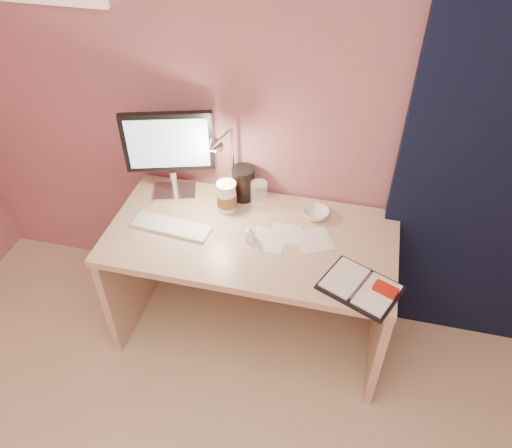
% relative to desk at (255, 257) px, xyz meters
% --- Properties ---
extents(room, '(3.50, 3.50, 3.50)m').
position_rel_desk_xyz_m(room, '(0.95, 0.24, 0.63)').
color(room, '#C6B28E').
rests_on(room, ground).
extents(desk, '(1.40, 0.70, 0.73)m').
position_rel_desk_xyz_m(desk, '(0.00, 0.00, 0.00)').
color(desk, tan).
rests_on(desk, ground).
extents(monitor, '(0.44, 0.22, 0.48)m').
position_rel_desk_xyz_m(monitor, '(-0.48, 0.16, 0.51)').
color(monitor, silver).
rests_on(monitor, desk).
extents(keyboard, '(0.40, 0.15, 0.02)m').
position_rel_desk_xyz_m(keyboard, '(-0.39, -0.11, 0.23)').
color(keyboard, white).
rests_on(keyboard, desk).
extents(planner, '(0.39, 0.35, 0.05)m').
position_rel_desk_xyz_m(planner, '(0.55, -0.30, 0.24)').
color(planner, black).
rests_on(planner, desk).
extents(paper_a, '(0.15, 0.15, 0.00)m').
position_rel_desk_xyz_m(paper_a, '(0.16, -0.03, 0.23)').
color(paper_a, silver).
rests_on(paper_a, desk).
extents(paper_b, '(0.17, 0.17, 0.00)m').
position_rel_desk_xyz_m(paper_b, '(0.09, -0.09, 0.23)').
color(paper_b, silver).
rests_on(paper_b, desk).
extents(paper_c, '(0.22, 0.22, 0.00)m').
position_rel_desk_xyz_m(paper_c, '(0.30, -0.04, 0.23)').
color(paper_c, silver).
rests_on(paper_c, desk).
extents(coffee_cup, '(0.10, 0.10, 0.16)m').
position_rel_desk_xyz_m(coffee_cup, '(-0.17, 0.09, 0.30)').
color(coffee_cup, white).
rests_on(coffee_cup, desk).
extents(clear_cup, '(0.08, 0.08, 0.15)m').
position_rel_desk_xyz_m(clear_cup, '(-0.01, 0.15, 0.30)').
color(clear_cup, white).
rests_on(clear_cup, desk).
extents(bowl, '(0.15, 0.15, 0.04)m').
position_rel_desk_xyz_m(bowl, '(0.28, 0.13, 0.25)').
color(bowl, silver).
rests_on(bowl, desk).
extents(lotion_bottle, '(0.04, 0.04, 0.09)m').
position_rel_desk_xyz_m(lotion_bottle, '(0.00, -0.11, 0.27)').
color(lotion_bottle, white).
rests_on(lotion_bottle, desk).
extents(dark_jar, '(0.12, 0.12, 0.16)m').
position_rel_desk_xyz_m(dark_jar, '(-0.11, 0.20, 0.31)').
color(dark_jar, black).
rests_on(dark_jar, desk).
extents(desk_lamp, '(0.14, 0.26, 0.42)m').
position_rel_desk_xyz_m(desk_lamp, '(-0.14, 0.13, 0.49)').
color(desk_lamp, silver).
rests_on(desk_lamp, desk).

